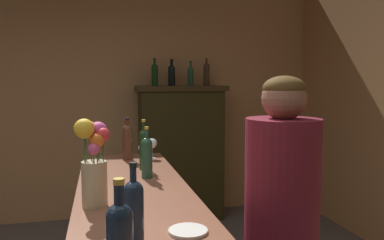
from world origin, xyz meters
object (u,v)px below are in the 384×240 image
at_px(wine_glass_rear, 97,165).
at_px(display_bottle_midleft, 172,74).
at_px(wine_glass_front, 152,144).
at_px(flower_arrangement, 93,159).
at_px(cheese_plate, 188,231).
at_px(wine_bottle_pinot, 120,240).
at_px(display_bottle_center, 191,75).
at_px(display_cabinet, 181,150).
at_px(wine_bottle_chardonnay, 134,212).
at_px(bartender, 281,236).
at_px(display_bottle_midright, 207,73).
at_px(display_bottle_left, 155,74).
at_px(wine_bottle_malbec, 144,147).
at_px(wine_glass_mid, 143,149).
at_px(wine_bottle_riesling, 147,156).
at_px(wine_bottle_rose, 127,140).

relative_size(wine_glass_rear, display_bottle_midleft, 0.47).
xyz_separation_m(wine_glass_front, flower_arrangement, (-0.40, -1.05, 0.11)).
bearing_deg(flower_arrangement, cheese_plate, -49.68).
distance_m(wine_bottle_pinot, cheese_plate, 0.45).
distance_m(wine_glass_rear, cheese_plate, 0.88).
bearing_deg(display_bottle_center, display_cabinet, 180.00).
height_order(wine_bottle_chardonnay, bartender, bartender).
bearing_deg(flower_arrangement, display_bottle_center, 67.52).
relative_size(wine_bottle_chardonnay, display_bottle_midright, 0.90).
relative_size(wine_bottle_chardonnay, bartender, 0.19).
bearing_deg(wine_glass_rear, flower_arrangement, -91.22).
xyz_separation_m(display_bottle_center, display_bottle_midright, (0.19, 0.00, 0.03)).
distance_m(wine_glass_rear, display_bottle_left, 2.31).
bearing_deg(wine_bottle_pinot, wine_bottle_malbec, 81.10).
distance_m(display_cabinet, wine_glass_mid, 1.77).
height_order(wine_bottle_riesling, display_bottle_center, display_bottle_center).
bearing_deg(wine_glass_mid, cheese_plate, -89.18).
relative_size(wine_glass_mid, display_bottle_left, 0.44).
bearing_deg(bartender, wine_bottle_malbec, -64.46).
bearing_deg(cheese_plate, wine_glass_front, 87.68).
bearing_deg(display_bottle_center, wine_bottle_rose, -118.96).
distance_m(wine_bottle_malbec, flower_arrangement, 0.78).
distance_m(wine_bottle_pinot, flower_arrangement, 0.75).
height_order(display_bottle_left, display_bottle_midleft, display_bottle_left).
xyz_separation_m(display_bottle_left, display_bottle_midleft, (0.19, 0.00, -0.00)).
bearing_deg(cheese_plate, display_bottle_midleft, 80.63).
bearing_deg(wine_glass_rear, wine_bottle_pinot, -86.50).
distance_m(flower_arrangement, display_bottle_center, 2.79).
relative_size(wine_bottle_rose, bartender, 0.19).
height_order(wine_bottle_malbec, display_bottle_center, display_bottle_center).
relative_size(wine_bottle_riesling, wine_bottle_rose, 0.99).
bearing_deg(wine_glass_mid, wine_bottle_malbec, -95.58).
bearing_deg(wine_glass_mid, display_bottle_left, 79.10).
bearing_deg(wine_glass_mid, flower_arrangement, -109.56).
bearing_deg(wine_bottle_riesling, wine_glass_front, 79.54).
height_order(display_cabinet, wine_glass_mid, display_cabinet).
bearing_deg(wine_glass_front, display_cabinet, 70.40).
height_order(wine_glass_rear, cheese_plate, wine_glass_rear).
bearing_deg(display_cabinet, wine_bottle_rose, -115.43).
height_order(wine_glass_mid, display_bottle_center, display_bottle_center).
height_order(wine_bottle_riesling, wine_bottle_pinot, same).
bearing_deg(wine_glass_front, wine_bottle_malbec, -106.07).
xyz_separation_m(flower_arrangement, display_bottle_midright, (1.24, 2.55, 0.46)).
xyz_separation_m(wine_bottle_chardonnay, display_bottle_midright, (1.11, 3.07, 0.55)).
height_order(wine_bottle_malbec, flower_arrangement, flower_arrangement).
relative_size(wine_bottle_chardonnay, wine_bottle_malbec, 0.92).
xyz_separation_m(wine_bottle_pinot, bartender, (0.74, 0.51, -0.26)).
bearing_deg(cheese_plate, flower_arrangement, 130.32).
bearing_deg(flower_arrangement, display_bottle_midleft, 71.90).
distance_m(wine_glass_mid, display_bottle_left, 1.75).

